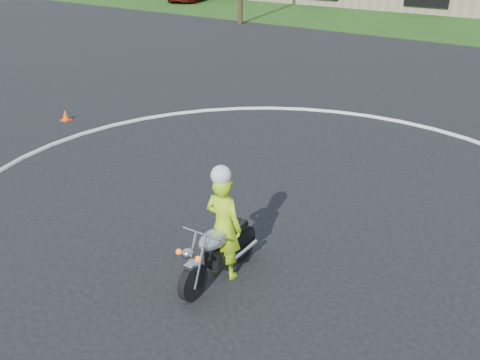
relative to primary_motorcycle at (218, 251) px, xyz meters
The scene contains 4 objects.
ground 1.01m from the primary_motorcycle, 159.45° to the right, with size 120.00×120.00×0.00m, color black.
course_markings 4.27m from the primary_motorcycle, 71.82° to the left, with size 19.05×19.05×0.12m.
primary_motorcycle is the anchor object (origin of this frame).
rider_primary_grp 0.41m from the primary_motorcycle, 92.57° to the left, with size 0.61×0.43×1.76m.
Camera 1 is at (5.16, -4.67, 4.54)m, focal length 40.00 mm.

